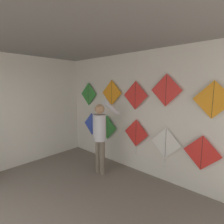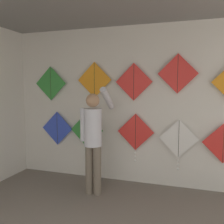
% 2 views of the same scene
% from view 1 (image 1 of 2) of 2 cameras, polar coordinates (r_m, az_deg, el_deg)
% --- Properties ---
extents(back_panel, '(5.35, 0.06, 2.80)m').
position_cam_1_polar(back_panel, '(4.20, 7.62, -0.26)').
color(back_panel, silver).
rests_on(back_panel, ground).
extents(left_panel, '(0.06, 4.87, 2.80)m').
position_cam_1_polar(left_panel, '(4.89, -31.23, -0.18)').
color(left_panel, silver).
rests_on(left_panel, ground).
extents(ceiling_slab, '(5.35, 4.87, 0.04)m').
position_cam_1_polar(ceiling_slab, '(2.82, -18.88, 24.16)').
color(ceiling_slab, gray).
extents(shopkeeper, '(0.44, 0.60, 1.74)m').
position_cam_1_polar(shopkeeper, '(4.03, -3.84, -6.70)').
color(shopkeeper, '#726656').
rests_on(shopkeeper, ground).
extents(kite_0, '(0.66, 0.01, 0.66)m').
position_cam_1_polar(kite_0, '(5.20, -6.62, -3.90)').
color(kite_0, blue).
extents(kite_1, '(0.66, 0.01, 0.66)m').
position_cam_1_polar(kite_1, '(4.75, -1.59, -5.02)').
color(kite_1, '#338C38').
extents(kite_2, '(0.66, 0.04, 0.86)m').
position_cam_1_polar(kite_2, '(4.18, 7.82, -7.25)').
color(kite_2, red).
extents(kite_3, '(0.66, 0.04, 0.86)m').
position_cam_1_polar(kite_3, '(3.85, 17.10, -10.12)').
color(kite_3, white).
extents(kite_4, '(0.66, 0.01, 0.66)m').
position_cam_1_polar(kite_4, '(3.63, 27.25, -11.79)').
color(kite_4, red).
extents(kite_5, '(0.66, 0.01, 0.66)m').
position_cam_1_polar(kite_5, '(5.17, -7.68, 5.83)').
color(kite_5, '#338C38').
extents(kite_6, '(0.66, 0.01, 0.66)m').
position_cam_1_polar(kite_6, '(4.51, -0.13, 6.27)').
color(kite_6, orange).
extents(kite_7, '(0.66, 0.01, 0.66)m').
position_cam_1_polar(kite_7, '(4.05, 7.62, 5.39)').
color(kite_7, red).
extents(kite_8, '(0.66, 0.01, 0.66)m').
position_cam_1_polar(kite_8, '(3.68, 17.23, 6.80)').
color(kite_8, red).
extents(kite_9, '(0.66, 0.01, 0.66)m').
position_cam_1_polar(kite_9, '(3.41, 30.09, 3.49)').
color(kite_9, orange).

